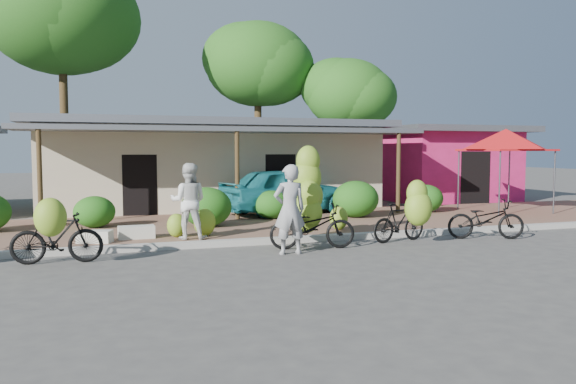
% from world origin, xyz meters
% --- Properties ---
extents(ground, '(100.00, 100.00, 0.00)m').
position_xyz_m(ground, '(0.00, 0.00, 0.00)').
color(ground, '#474442').
rests_on(ground, ground).
extents(sidewalk, '(60.00, 6.00, 0.12)m').
position_xyz_m(sidewalk, '(0.00, 5.00, 0.06)').
color(sidewalk, brown).
rests_on(sidewalk, ground).
extents(curb, '(60.00, 0.25, 0.15)m').
position_xyz_m(curb, '(0.00, 2.00, 0.07)').
color(curb, '#A8A399').
rests_on(curb, ground).
extents(shop_main, '(13.00, 8.50, 3.35)m').
position_xyz_m(shop_main, '(0.00, 10.93, 1.72)').
color(shop_main, '#C2AD93').
rests_on(shop_main, ground).
extents(shop_pink, '(6.00, 6.00, 3.25)m').
position_xyz_m(shop_pink, '(10.50, 10.99, 1.67)').
color(shop_pink, '#DD226C').
rests_on(shop_pink, ground).
extents(tree_far_center, '(6.60, 6.59, 10.82)m').
position_xyz_m(tree_far_center, '(-5.69, 16.11, 8.29)').
color(tree_far_center, '#48351C').
rests_on(tree_far_center, ground).
extents(tree_center_right, '(5.31, 5.21, 8.59)m').
position_xyz_m(tree_center_right, '(3.31, 16.61, 6.60)').
color(tree_center_right, '#48351C').
rests_on(tree_center_right, ground).
extents(tree_near_right, '(4.36, 4.17, 6.73)m').
position_xyz_m(tree_near_right, '(7.31, 14.61, 5.11)').
color(tree_near_right, '#48351C').
rests_on(tree_near_right, ground).
extents(hedge_1, '(1.12, 1.01, 0.87)m').
position_xyz_m(hedge_1, '(-4.18, 5.40, 0.56)').
color(hedge_1, '#1D5714').
rests_on(hedge_1, sidewalk).
extents(hedge_2, '(1.41, 1.27, 1.10)m').
position_xyz_m(hedge_2, '(-1.22, 4.63, 0.67)').
color(hedge_2, '#1D5714').
rests_on(hedge_2, sidewalk).
extents(hedge_3, '(1.13, 1.01, 0.88)m').
position_xyz_m(hedge_3, '(1.04, 5.83, 0.56)').
color(hedge_3, '#1D5714').
rests_on(hedge_3, sidewalk).
extents(hedge_4, '(1.49, 1.34, 1.16)m').
position_xyz_m(hedge_4, '(3.66, 5.33, 0.70)').
color(hedge_4, '#1D5714').
rests_on(hedge_4, sidewalk).
extents(hedge_5, '(1.21, 1.09, 0.94)m').
position_xyz_m(hedge_5, '(6.58, 5.94, 0.59)').
color(hedge_5, '#1D5714').
rests_on(hedge_5, sidewalk).
extents(red_canopy, '(3.50, 3.50, 2.86)m').
position_xyz_m(red_canopy, '(9.28, 5.27, 2.61)').
color(red_canopy, '#59595E').
rests_on(red_canopy, sidewalk).
extents(bike_left, '(1.79, 1.21, 1.37)m').
position_xyz_m(bike_left, '(-4.84, 0.95, 0.62)').
color(bike_left, black).
rests_on(bike_left, ground).
extents(bike_center, '(2.05, 1.37, 2.35)m').
position_xyz_m(bike_center, '(0.60, 1.30, 0.89)').
color(bike_center, black).
rests_on(bike_center, ground).
extents(bike_right, '(1.66, 1.31, 1.55)m').
position_xyz_m(bike_right, '(2.99, 1.06, 0.68)').
color(bike_right, black).
rests_on(bike_right, ground).
extents(bike_far_right, '(2.02, 1.28, 1.00)m').
position_xyz_m(bike_far_right, '(5.23, 1.00, 0.50)').
color(bike_far_right, black).
rests_on(bike_far_right, ground).
extents(loose_banana_a, '(0.46, 0.39, 0.58)m').
position_xyz_m(loose_banana_a, '(-2.25, 2.98, 0.41)').
color(loose_banana_a, '#8EAF2B').
rests_on(loose_banana_a, sidewalk).
extents(loose_banana_b, '(0.54, 0.46, 0.68)m').
position_xyz_m(loose_banana_b, '(-1.57, 2.96, 0.46)').
color(loose_banana_b, '#8EAF2B').
rests_on(loose_banana_b, sidewalk).
extents(loose_banana_c, '(0.50, 0.43, 0.63)m').
position_xyz_m(loose_banana_c, '(2.01, 2.88, 0.43)').
color(loose_banana_c, '#8EAF2B').
rests_on(loose_banana_c, sidewalk).
extents(sack_near, '(0.86, 0.43, 0.30)m').
position_xyz_m(sack_near, '(-3.20, 3.09, 0.27)').
color(sack_near, silver).
rests_on(sack_near, sidewalk).
extents(sack_far, '(0.83, 0.61, 0.28)m').
position_xyz_m(sack_far, '(-4.15, 2.75, 0.26)').
color(sack_far, silver).
rests_on(sack_far, sidewalk).
extents(vendor, '(0.71, 0.47, 1.94)m').
position_xyz_m(vendor, '(-0.13, 0.59, 0.97)').
color(vendor, gray).
rests_on(vendor, ground).
extents(bystander, '(1.04, 0.91, 1.82)m').
position_xyz_m(bystander, '(-2.01, 2.60, 1.03)').
color(bystander, silver).
rests_on(bystander, sidewalk).
extents(teal_van, '(4.88, 2.93, 1.56)m').
position_xyz_m(teal_van, '(1.88, 7.00, 0.90)').
color(teal_van, '#1A7078').
rests_on(teal_van, sidewalk).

